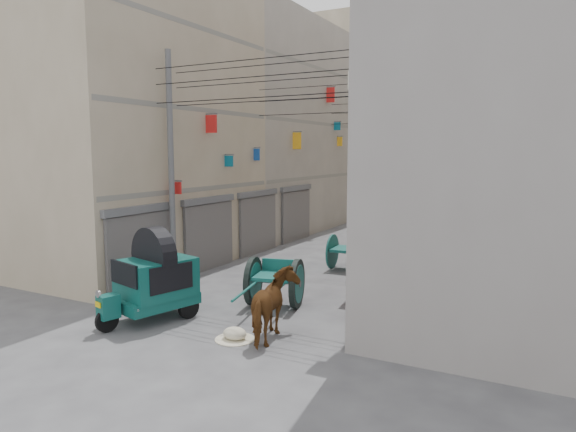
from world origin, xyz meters
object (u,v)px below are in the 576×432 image
Objects in this scene: mini_truck at (383,265)px; second_cart at (350,252)px; distant_car_white at (387,221)px; distant_car_grey at (464,205)px; tonga_cart at (275,281)px; feed_sack at (235,333)px; horse at (275,306)px; auto_rickshaw at (154,278)px; distant_car_green at (442,195)px.

mini_truck is 2.14× the size of second_cart.
distant_car_grey is (2.45, 12.12, -0.05)m from distant_car_white.
feed_sack is (0.49, -2.88, -0.61)m from tonga_cart.
mini_truck is at bearing -75.96° from distant_car_grey.
tonga_cart is 2.98m from feed_sack.
second_cart is (0.28, 5.52, -0.03)m from tonga_cart.
mini_truck is 1.72× the size of horse.
distant_car_white is at bearing -90.76° from distant_car_grey.
horse is 0.57× the size of distant_car_white.
auto_rickshaw is at bearing -131.21° from mini_truck.
tonga_cart reaches higher than distant_car_green.
horse reaches higher than tonga_cart.
feed_sack is 1.21m from horse.
feed_sack is 0.17× the size of distant_car_white.
tonga_cart is at bearing -75.92° from horse.
second_cart is at bearing -80.99° from distant_car_grey.
mini_truck is 0.82× the size of distant_car_green.
second_cart is 22.69m from distant_car_grey.
horse is 30.62m from distant_car_grey.
second_cart is at bearing 73.67° from tonga_cart.
horse is (3.69, 0.19, -0.31)m from auto_rickshaw.
feed_sack is at bearing 9.55° from auto_rickshaw.
second_cart is (2.61, 8.13, -0.43)m from auto_rickshaw.
feed_sack is 19.07m from distant_car_white.
mini_truck is at bearing -116.59° from horse.
second_cart is at bearing 82.21° from distant_car_green.
auto_rickshaw is at bearing -12.36° from horse.
horse is (-1.06, -5.33, -0.08)m from mini_truck.
mini_truck is at bearing 71.54° from feed_sack.
distant_car_grey is (-1.49, 25.29, -0.38)m from mini_truck.
auto_rickshaw is 1.78× the size of second_cart.
tonga_cart is 36.54m from distant_car_green.
auto_rickshaw is 0.68× the size of distant_car_green.
distant_car_green is at bearing -87.20° from distant_car_white.
mini_truck is 25.34m from distant_car_grey.
distant_car_white is at bearing 81.91° from tonga_cart.
second_cart is (-2.15, 2.61, -0.20)m from mini_truck.
horse is (1.36, -2.41, 0.09)m from tonga_cart.
distant_car_grey is at bearing 85.13° from second_cart.
tonga_cart is 3.79m from mini_truck.
mini_truck is (4.76, 5.52, -0.22)m from auto_rickshaw.
second_cart is at bearing 129.01° from mini_truck.
horse is 0.60× the size of distant_car_grey.
mini_truck is 5.66× the size of feed_sack.
feed_sack is 31.09m from distant_car_grey.
distant_car_white is (-1.79, 10.56, -0.13)m from second_cart.
distant_car_white is 0.83× the size of distant_car_green.
mini_truck is at bearing 64.34° from auto_rickshaw.
mini_truck is at bearing 106.98° from distant_car_white.
distant_car_grey is (0.44, 31.08, 0.40)m from feed_sack.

